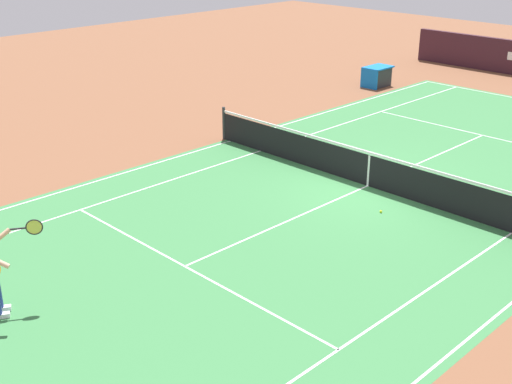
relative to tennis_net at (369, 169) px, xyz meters
name	(u,v)px	position (x,y,z in m)	size (l,w,h in m)	color
ground_plane	(368,186)	(0.00, 0.00, -0.49)	(60.00, 60.00, 0.00)	brown
court_slab	(368,186)	(0.00, 0.00, -0.49)	(24.20, 11.40, 0.00)	#387A42
court_line_markings	(368,186)	(0.00, 0.00, -0.49)	(23.85, 11.05, 0.01)	white
tennis_net	(369,169)	(0.00, 0.00, 0.00)	(0.10, 11.70, 1.08)	#2D2D33
tennis_ball	(381,211)	(1.22, 1.29, -0.46)	(0.07, 0.07, 0.07)	#CCE01E
equipment_cart_tarped	(377,76)	(-9.57, -6.60, -0.05)	(1.25, 0.84, 0.85)	#2D2D33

